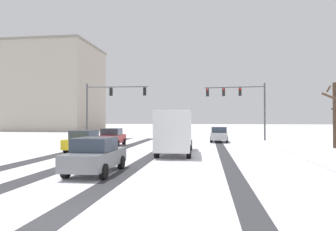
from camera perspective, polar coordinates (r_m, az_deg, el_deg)
ground_plane at (r=7.89m, az=-21.60°, el=-18.60°), size 300.00×300.00×0.00m
wheel_track_left_lane at (r=22.58m, az=-11.01°, el=-6.92°), size 1.08×32.37×0.01m
wheel_track_right_lane at (r=23.70m, az=-17.91°, el=-6.61°), size 1.19×32.37×0.01m
wheel_track_center at (r=21.73m, az=-2.24°, el=-7.18°), size 0.92×32.37×0.01m
wheel_track_oncoming at (r=21.44m, az=10.73°, el=-7.25°), size 0.78×32.37×0.01m
sidewalk_kerb_right at (r=21.36m, az=28.90°, el=-7.04°), size 4.00×32.37×0.12m
traffic_signal_near_right at (r=34.44m, az=13.67°, el=3.21°), size 6.73×0.69×6.50m
traffic_signal_near_left at (r=34.05m, az=-11.43°, el=3.04°), size 7.06×0.63×6.50m
car_silver_lead at (r=32.40m, az=9.84°, el=-3.62°), size 2.01×4.19×1.62m
car_red_second at (r=27.43m, az=-10.73°, el=-4.13°), size 2.02×4.19×1.62m
car_yellow_cab_third at (r=23.07m, az=-15.75°, el=-4.75°), size 1.89×4.13×1.62m
car_grey_fourth at (r=13.79m, az=-13.75°, el=-7.45°), size 1.87×4.12×1.62m
bus_oncoming at (r=58.97m, az=0.66°, el=-1.21°), size 2.79×11.04×3.38m
box_truck_delivery at (r=20.96m, az=1.42°, el=-2.94°), size 2.52×7.48×3.02m
bare_tree_sidewalk_mid at (r=28.82m, az=29.49°, el=0.52°), size 1.94×1.90×5.57m
office_building_far_left_block at (r=71.35m, az=-21.27°, el=4.90°), size 19.16×16.53×18.85m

